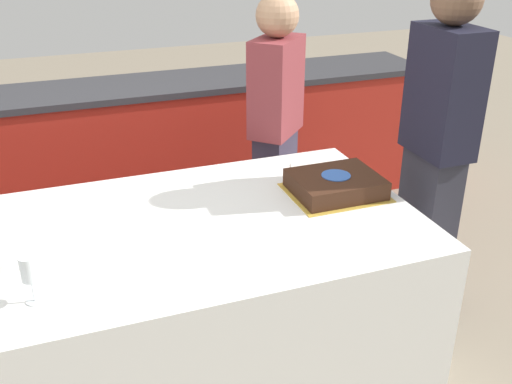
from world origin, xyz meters
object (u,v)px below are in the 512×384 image
(person_seated_right, at_px, (435,155))
(cake, at_px, (335,184))
(wine_glass, at_px, (29,270))
(person_cutting_cake, at_px, (276,129))

(person_seated_right, bearing_deg, cake, -97.36)
(wine_glass, bearing_deg, cake, 17.08)
(cake, bearing_deg, wine_glass, -162.92)
(cake, relative_size, person_seated_right, 0.25)
(cake, height_order, wine_glass, wine_glass)
(wine_glass, distance_m, person_cutting_cake, 1.74)
(person_cutting_cake, bearing_deg, person_seated_right, 75.30)
(wine_glass, xyz_separation_m, person_seated_right, (1.79, 0.34, 0.02))
(person_cutting_cake, xyz_separation_m, person_seated_right, (0.48, -0.79, 0.08))
(cake, xyz_separation_m, person_cutting_cake, (-0.00, 0.73, 0.02))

